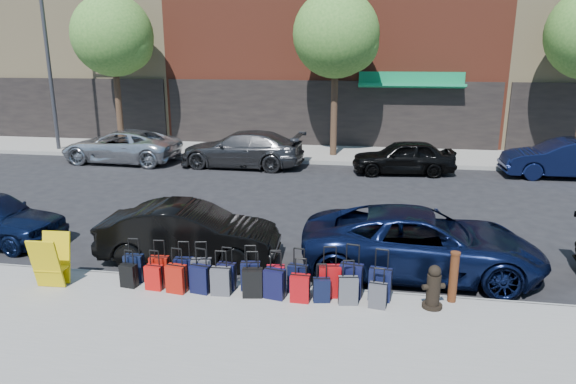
% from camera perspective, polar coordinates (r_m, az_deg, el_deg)
% --- Properties ---
extents(ground, '(120.00, 120.00, 0.00)m').
position_cam_1_polar(ground, '(14.99, 0.23, -3.30)').
color(ground, black).
rests_on(ground, ground).
extents(sidewalk_near, '(60.00, 4.00, 0.15)m').
position_cam_1_polar(sidewalk_near, '(9.16, -6.50, -15.75)').
color(sidewalk_near, gray).
rests_on(sidewalk_near, ground).
extents(sidewalk_far, '(60.00, 4.00, 0.15)m').
position_cam_1_polar(sidewalk_far, '(24.59, 3.95, 4.25)').
color(sidewalk_far, gray).
rests_on(sidewalk_far, ground).
extents(curb_near, '(60.00, 0.08, 0.15)m').
position_cam_1_polar(curb_near, '(10.88, -3.58, -10.38)').
color(curb_near, gray).
rests_on(curb_near, ground).
extents(curb_far, '(60.00, 0.08, 0.15)m').
position_cam_1_polar(curb_far, '(22.62, 3.45, 3.28)').
color(curb_far, gray).
rests_on(curb_far, ground).
extents(tree_left, '(3.80, 3.80, 7.27)m').
position_cam_1_polar(tree_left, '(26.46, -18.61, 15.92)').
color(tree_left, black).
rests_on(tree_left, sidewalk_far).
extents(tree_center, '(3.80, 3.80, 7.27)m').
position_cam_1_polar(tree_center, '(23.59, 5.69, 16.78)').
color(tree_center, black).
rests_on(tree_center, sidewalk_far).
extents(streetlight, '(2.59, 0.18, 8.00)m').
position_cam_1_polar(streetlight, '(27.34, -24.79, 13.71)').
color(streetlight, '#333338').
rests_on(streetlight, sidewalk_far).
extents(suitcase_front_0, '(0.40, 0.23, 0.93)m').
position_cam_1_polar(suitcase_front_0, '(11.26, -16.72, -8.08)').
color(suitcase_front_0, black).
rests_on(suitcase_front_0, sidewalk_near).
extents(suitcase_front_1, '(0.40, 0.24, 0.93)m').
position_cam_1_polar(suitcase_front_1, '(11.03, -14.07, -8.39)').
color(suitcase_front_1, maroon).
rests_on(suitcase_front_1, sidewalk_near).
extents(suitcase_front_2, '(0.40, 0.25, 0.93)m').
position_cam_1_polar(suitcase_front_2, '(10.84, -11.45, -8.64)').
color(suitcase_front_2, black).
rests_on(suitcase_front_2, sidewalk_near).
extents(suitcase_front_3, '(0.44, 0.30, 0.96)m').
position_cam_1_polar(suitcase_front_3, '(10.67, -9.57, -8.87)').
color(suitcase_front_3, '#37373C').
rests_on(suitcase_front_3, sidewalk_near).
extents(suitcase_front_4, '(0.38, 0.23, 0.88)m').
position_cam_1_polar(suitcase_front_4, '(10.53, -6.83, -9.25)').
color(suitcase_front_4, black).
rests_on(suitcase_front_4, sidewalk_near).
extents(suitcase_front_5, '(0.41, 0.26, 0.93)m').
position_cam_1_polar(suitcase_front_5, '(10.45, -4.18, -9.29)').
color(suitcase_front_5, black).
rests_on(suitcase_front_5, sidewalk_near).
extents(suitcase_front_6, '(0.38, 0.26, 0.86)m').
position_cam_1_polar(suitcase_front_6, '(10.38, -1.37, -9.56)').
color(suitcase_front_6, '#AF0B1C').
rests_on(suitcase_front_6, sidewalk_near).
extents(suitcase_front_7, '(0.41, 0.27, 0.92)m').
position_cam_1_polar(suitcase_front_7, '(10.33, 1.11, -9.60)').
color(suitcase_front_7, black).
rests_on(suitcase_front_7, sidewalk_near).
extents(suitcase_front_8, '(0.46, 0.30, 1.02)m').
position_cam_1_polar(suitcase_front_8, '(10.17, 4.65, -9.85)').
color(suitcase_front_8, '#93090C').
rests_on(suitcase_front_8, sidewalk_near).
extents(suitcase_front_9, '(0.48, 0.31, 1.06)m').
position_cam_1_polar(suitcase_front_9, '(10.22, 7.03, -9.71)').
color(suitcase_front_9, black).
rests_on(suitcase_front_9, sidewalk_near).
extents(suitcase_front_10, '(0.45, 0.29, 1.02)m').
position_cam_1_polar(suitcase_front_10, '(10.17, 10.20, -10.05)').
color(suitcase_front_10, black).
rests_on(suitcase_front_10, sidewalk_near).
extents(suitcase_back_0, '(0.35, 0.23, 0.78)m').
position_cam_1_polar(suitcase_back_0, '(11.05, -17.27, -8.85)').
color(suitcase_back_0, black).
rests_on(suitcase_back_0, sidewalk_near).
extents(suitcase_back_1, '(0.36, 0.23, 0.82)m').
position_cam_1_polar(suitcase_back_1, '(10.80, -14.63, -9.15)').
color(suitcase_back_1, '#B30E0B').
rests_on(suitcase_back_1, sidewalk_near).
extents(suitcase_back_2, '(0.41, 0.27, 0.91)m').
position_cam_1_polar(suitcase_back_2, '(10.56, -12.30, -9.39)').
color(suitcase_back_2, '#9B140A').
rests_on(suitcase_back_2, sidewalk_near).
extents(suitcase_back_3, '(0.42, 0.29, 0.92)m').
position_cam_1_polar(suitcase_back_3, '(10.46, -9.72, -9.50)').
color(suitcase_back_3, black).
rests_on(suitcase_back_3, sidewalk_near).
extents(suitcase_back_4, '(0.39, 0.24, 0.90)m').
position_cam_1_polar(suitcase_back_4, '(10.32, -7.47, -9.79)').
color(suitcase_back_4, '#434248').
rests_on(suitcase_back_4, sidewalk_near).
extents(suitcase_back_5, '(0.42, 0.28, 0.92)m').
position_cam_1_polar(suitcase_back_5, '(10.18, -3.96, -10.02)').
color(suitcase_back_5, black).
rests_on(suitcase_back_5, sidewalk_near).
extents(suitcase_back_6, '(0.44, 0.30, 0.95)m').
position_cam_1_polar(suitcase_back_6, '(10.10, -1.49, -10.14)').
color(suitcase_back_6, black).
rests_on(suitcase_back_6, sidewalk_near).
extents(suitcase_back_7, '(0.37, 0.22, 0.87)m').
position_cam_1_polar(suitcase_back_7, '(9.97, 1.35, -10.64)').
color(suitcase_back_7, '#98090E').
rests_on(suitcase_back_7, sidewalk_near).
extents(suitcase_back_8, '(0.35, 0.24, 0.76)m').
position_cam_1_polar(suitcase_back_8, '(10.01, 3.75, -10.80)').
color(suitcase_back_8, black).
rests_on(suitcase_back_8, sidewalk_near).
extents(suitcase_back_9, '(0.39, 0.26, 0.87)m').
position_cam_1_polar(suitcase_back_9, '(9.96, 6.70, -10.81)').
color(suitcase_back_9, '#434449').
rests_on(suitcase_back_9, sidewalk_near).
extents(suitcase_back_10, '(0.35, 0.23, 0.78)m').
position_cam_1_polar(suitcase_back_10, '(9.91, 9.94, -11.26)').
color(suitcase_back_10, '#3E3E43').
rests_on(suitcase_back_10, sidewalk_near).
extents(fire_hydrant, '(0.44, 0.38, 0.85)m').
position_cam_1_polar(fire_hydrant, '(10.07, 15.85, -10.24)').
color(fire_hydrant, black).
rests_on(fire_hydrant, sidewalk_near).
extents(bollard, '(0.19, 0.19, 1.01)m').
position_cam_1_polar(bollard, '(10.36, 17.92, -8.89)').
color(bollard, '#38190C').
rests_on(bollard, sidewalk_near).
extents(display_rack, '(0.63, 0.69, 1.06)m').
position_cam_1_polar(display_rack, '(11.57, -24.81, -6.99)').
color(display_rack, gold).
rests_on(display_rack, sidewalk_near).
extents(car_near_1, '(4.24, 1.70, 1.37)m').
position_cam_1_polar(car_near_1, '(12.25, -10.88, -4.53)').
color(car_near_1, black).
rests_on(car_near_1, ground).
extents(car_near_2, '(5.23, 2.43, 1.45)m').
position_cam_1_polar(car_near_2, '(11.74, 14.59, -5.43)').
color(car_near_2, '#0C1538').
rests_on(car_near_2, ground).
extents(car_far_0, '(5.29, 2.59, 1.45)m').
position_cam_1_polar(car_far_0, '(24.09, -18.06, 4.86)').
color(car_far_0, silver).
rests_on(car_far_0, ground).
extents(car_far_1, '(5.39, 2.38, 1.54)m').
position_cam_1_polar(car_far_1, '(22.04, -5.15, 4.77)').
color(car_far_1, '#363739').
rests_on(car_far_1, ground).
extents(car_far_2, '(4.21, 2.07, 1.38)m').
position_cam_1_polar(car_far_2, '(21.22, 12.68, 3.83)').
color(car_far_2, black).
rests_on(car_far_2, ground).
extents(car_far_3, '(4.64, 1.69, 1.52)m').
position_cam_1_polar(car_far_3, '(22.75, 28.36, 3.28)').
color(car_far_3, '#0C1335').
rests_on(car_far_3, ground).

